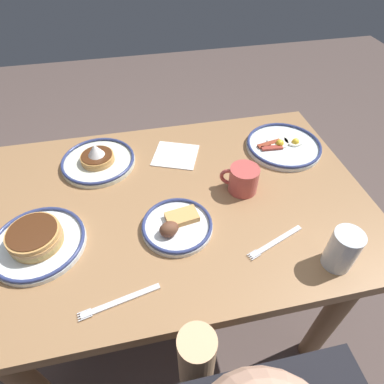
% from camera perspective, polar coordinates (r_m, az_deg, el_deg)
% --- Properties ---
extents(ground_plane, '(6.00, 6.00, 0.00)m').
position_cam_1_polar(ground_plane, '(1.63, -2.45, -19.99)').
color(ground_plane, brown).
extents(dining_table, '(1.23, 0.80, 0.76)m').
position_cam_1_polar(dining_table, '(1.09, -3.45, -6.02)').
color(dining_table, '#986D47').
rests_on(dining_table, ground_plane).
extents(plate_near_main, '(0.25, 0.25, 0.08)m').
position_cam_1_polar(plate_near_main, '(1.16, -16.34, 5.47)').
color(plate_near_main, silver).
rests_on(plate_near_main, dining_table).
extents(plate_center_pancakes, '(0.27, 0.27, 0.04)m').
position_cam_1_polar(plate_center_pancakes, '(1.23, 15.92, 7.97)').
color(plate_center_pancakes, white).
rests_on(plate_center_pancakes, dining_table).
extents(plate_far_companion, '(0.20, 0.20, 0.05)m').
position_cam_1_polar(plate_far_companion, '(0.91, -2.71, -5.99)').
color(plate_far_companion, white).
rests_on(plate_far_companion, dining_table).
extents(plate_far_side, '(0.25, 0.25, 0.06)m').
position_cam_1_polar(plate_far_side, '(0.96, -25.78, -7.79)').
color(plate_far_side, white).
rests_on(plate_far_side, dining_table).
extents(coffee_mug, '(0.12, 0.09, 0.09)m').
position_cam_1_polar(coffee_mug, '(1.01, 9.02, 2.30)').
color(coffee_mug, '#BF4C47').
rests_on(coffee_mug, dining_table).
extents(drinking_glass, '(0.07, 0.07, 0.12)m').
position_cam_1_polar(drinking_glass, '(0.89, 25.02, -9.49)').
color(drinking_glass, silver).
rests_on(drinking_glass, dining_table).
extents(paper_napkin, '(0.19, 0.19, 0.00)m').
position_cam_1_polar(paper_napkin, '(1.16, -2.93, 6.53)').
color(paper_napkin, white).
rests_on(paper_napkin, dining_table).
extents(fork_near, '(0.20, 0.06, 0.01)m').
position_cam_1_polar(fork_near, '(0.82, -12.73, -18.41)').
color(fork_near, silver).
rests_on(fork_near, dining_table).
extents(fork_far, '(0.18, 0.08, 0.01)m').
position_cam_1_polar(fork_far, '(0.92, 14.54, -8.60)').
color(fork_far, silver).
rests_on(fork_far, dining_table).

